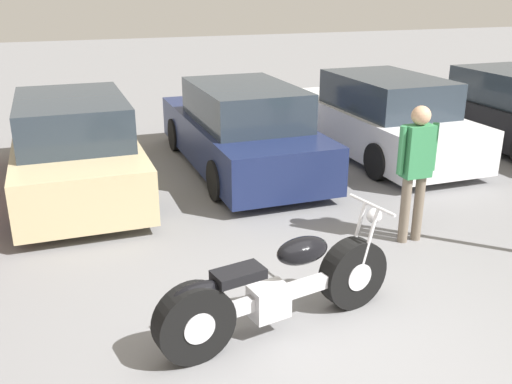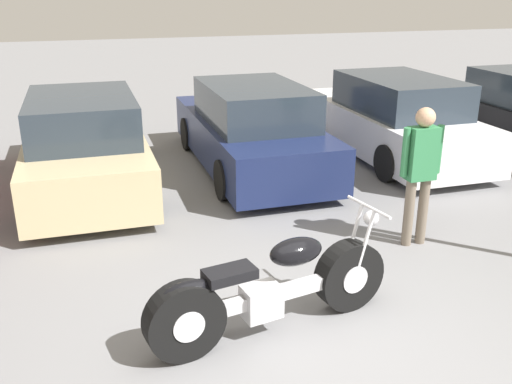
{
  "view_description": "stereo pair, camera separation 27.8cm",
  "coord_description": "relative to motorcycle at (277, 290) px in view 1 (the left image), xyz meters",
  "views": [
    {
      "loc": [
        -2.09,
        -3.72,
        3.0
      ],
      "look_at": [
        -0.11,
        1.75,
        0.85
      ],
      "focal_mm": 40.0,
      "sensor_mm": 36.0,
      "label": 1
    },
    {
      "loc": [
        -1.82,
        -3.81,
        3.0
      ],
      "look_at": [
        -0.11,
        1.75,
        0.85
      ],
      "focal_mm": 40.0,
      "sensor_mm": 36.0,
      "label": 2
    }
  ],
  "objects": [
    {
      "name": "parked_car_white",
      "position": [
        3.91,
        4.74,
        0.25
      ],
      "size": [
        1.78,
        4.53,
        1.45
      ],
      "color": "white",
      "rests_on": "ground_plane"
    },
    {
      "name": "parked_car_navy",
      "position": [
        1.23,
        4.72,
        0.25
      ],
      "size": [
        1.78,
        4.53,
        1.45
      ],
      "color": "#19234C",
      "rests_on": "ground_plane"
    },
    {
      "name": "ground_plane",
      "position": [
        0.39,
        -0.41,
        -0.42
      ],
      "size": [
        60.0,
        60.0,
        0.0
      ],
      "primitive_type": "plane",
      "color": "slate"
    },
    {
      "name": "parked_car_champagne",
      "position": [
        -1.45,
        4.59,
        0.25
      ],
      "size": [
        1.78,
        4.53,
        1.45
      ],
      "color": "#C6B284",
      "rests_on": "ground_plane"
    },
    {
      "name": "motorcycle",
      "position": [
        0.0,
        0.0,
        0.0
      ],
      "size": [
        2.38,
        0.82,
        1.04
      ],
      "color": "black",
      "rests_on": "ground_plane"
    },
    {
      "name": "person_standing",
      "position": [
        2.26,
        1.24,
        0.58
      ],
      "size": [
        0.52,
        0.23,
        1.68
      ],
      "color": "#726656",
      "rests_on": "ground_plane"
    },
    {
      "name": "parked_car_black",
      "position": [
        6.59,
        4.38,
        0.25
      ],
      "size": [
        1.78,
        4.53,
        1.45
      ],
      "color": "black",
      "rests_on": "ground_plane"
    }
  ]
}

